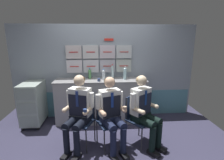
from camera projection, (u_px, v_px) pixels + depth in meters
name	position (u px, v px, depth m)	size (l,w,h in m)	color
ground	(107.00, 150.00, 2.95)	(4.80, 4.80, 0.04)	#333249
galley_bulkhead	(104.00, 73.00, 4.03)	(4.20, 0.14, 2.15)	#919DAC
galley_counter	(101.00, 100.00, 3.88)	(2.00, 0.53, 0.96)	#9B9A9B
service_trolley	(33.00, 103.00, 3.69)	(0.40, 0.65, 0.94)	black
folding_chair_left	(83.00, 115.00, 3.02)	(0.51, 0.51, 0.86)	#2D2D33
crew_member_left	(78.00, 110.00, 2.83)	(0.54, 0.67, 1.27)	black
folding_chair_center	(108.00, 116.00, 2.99)	(0.51, 0.51, 0.86)	#2D2D33
crew_member_center	(112.00, 111.00, 2.81)	(0.52, 0.65, 1.24)	black
folding_chair_right	(137.00, 114.00, 3.06)	(0.56, 0.56, 0.86)	#2D2D33
crew_member_right	(144.00, 109.00, 2.90)	(0.60, 0.65, 1.25)	black
water_bottle_blue_cap	(125.00, 73.00, 3.77)	(0.07, 0.07, 0.28)	#ABD8E1
water_bottle_tall	(104.00, 75.00, 3.73)	(0.06, 0.06, 0.24)	silver
sparkling_bottle_green	(112.00, 72.00, 3.86)	(0.06, 0.06, 0.32)	silver
water_bottle_clear	(90.00, 74.00, 3.85)	(0.06, 0.06, 0.23)	#519755
paper_cup_blue	(99.00, 80.00, 3.61)	(0.06, 0.06, 0.06)	navy
coffee_cup_spare	(78.00, 77.00, 3.82)	(0.06, 0.06, 0.08)	silver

